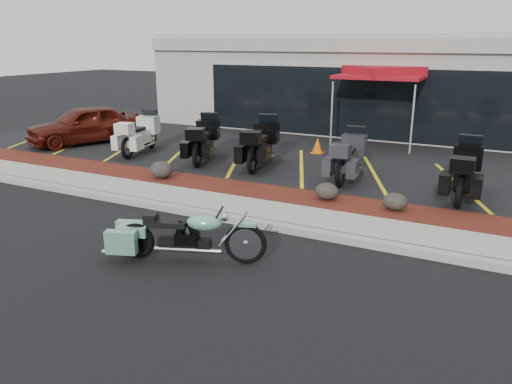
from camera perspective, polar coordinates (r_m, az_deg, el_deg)
The scene contains 18 objects.
ground at distance 10.20m, azimuth -6.56°, elevation -4.75°, with size 90.00×90.00×0.00m, color black.
curb at distance 10.89m, azimuth -3.99°, elevation -2.83°, with size 24.00×0.25×0.15m, color gray.
sidewalk at distance 11.46m, azimuth -2.21°, elevation -1.78°, with size 24.00×1.20×0.15m, color gray.
mulch_bed at distance 12.47m, azimuth 0.45°, elevation -0.18°, with size 24.00×1.20×0.16m, color #3D150D.
upper_lot at distance 17.33m, azimuth 8.40°, elevation 4.49°, with size 26.00×9.60×0.15m, color black.
dealership_building at distance 23.04m, azimuth 13.72°, elevation 12.11°, with size 18.00×8.16×4.00m.
boulder_left at distance 13.79m, azimuth -10.75°, elevation 2.52°, with size 0.65×0.54×0.46m, color black.
boulder_mid at distance 11.81m, azimuth 8.09°, elevation 0.08°, with size 0.56×0.47×0.40m, color black.
boulder_right at distance 11.39m, azimuth 15.60°, elevation -1.06°, with size 0.55×0.46×0.39m, color black.
hero_cruiser at distance 8.63m, azimuth -1.21°, elevation -5.25°, with size 2.79×0.71×0.98m, color #659E86, non-canonical shape.
touring_white at distance 17.73m, azimuth -11.97°, elevation 7.08°, with size 2.34×0.89×1.36m, color white, non-canonical shape.
touring_black_front at distance 16.38m, azimuth -5.35°, elevation 6.65°, with size 2.41×0.92×1.40m, color black, non-canonical shape.
touring_black_mid at distance 15.59m, azimuth 1.37°, elevation 6.30°, with size 2.50×0.95×1.46m, color black, non-canonical shape.
touring_grey at distance 14.36m, azimuth 11.26°, elevation 4.82°, with size 2.30×0.88×1.34m, color #302F35, non-canonical shape.
touring_black_rear at distance 13.56m, azimuth 23.05°, elevation 3.19°, with size 2.39×0.91×1.39m, color black, non-canonical shape.
parked_car at distance 19.29m, azimuth -19.10°, elevation 7.29°, with size 1.60×3.98×1.36m, color #4A120A.
traffic_cone at distance 16.79m, azimuth 7.04°, elevation 5.31°, with size 0.36×0.36×0.52m, color #CE6106.
popup_canopy at distance 18.64m, azimuth 14.31°, elevation 13.00°, with size 3.15×3.15×2.74m.
Camera 1 is at (5.27, -7.89, 3.74)m, focal length 35.00 mm.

